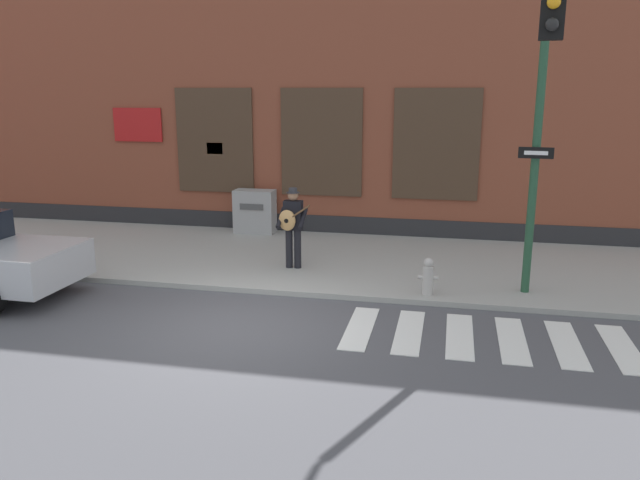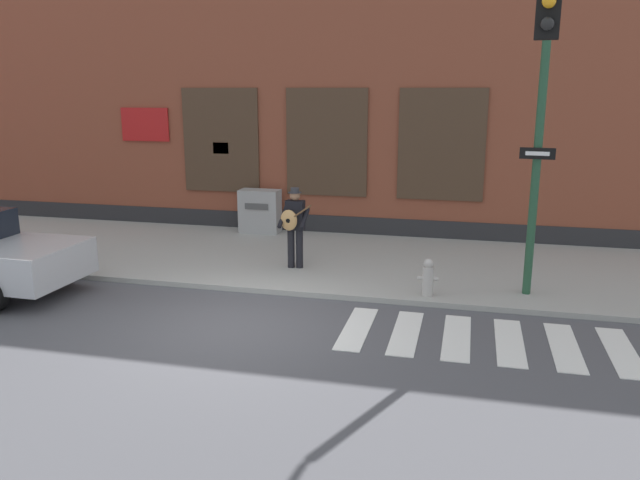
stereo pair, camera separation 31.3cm
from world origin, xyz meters
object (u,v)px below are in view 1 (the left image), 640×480
traffic_light (542,95)px  fire_hydrant (428,277)px  utility_box (255,211)px  busker (292,223)px

traffic_light → fire_hydrant: (-1.65, 0.67, -3.26)m
traffic_light → utility_box: bearing=142.3°
busker → fire_hydrant: 3.17m
traffic_light → busker: bearing=157.7°
busker → traffic_light: traffic_light is taller
utility_box → busker: bearing=-59.2°
fire_hydrant → utility_box: bearing=138.0°
traffic_light → fire_hydrant: traffic_light is taller
busker → utility_box: (-1.81, 3.03, -0.40)m
traffic_light → utility_box: (-6.34, 4.89, -3.04)m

